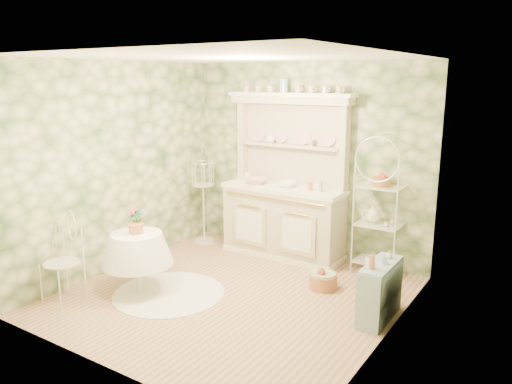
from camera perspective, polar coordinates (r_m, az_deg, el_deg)
The scene contains 22 objects.
floor at distance 5.95m, azimuth -2.67°, elevation -11.77°, with size 3.60×3.60×0.00m, color tan.
ceiling at distance 5.41m, azimuth -2.98°, elevation 15.17°, with size 3.60×3.60×0.00m, color white.
wall_left at distance 6.72m, azimuth -15.40°, elevation 2.73°, with size 3.60×3.60×0.00m, color beige.
wall_right at distance 4.73m, azimuth 15.18°, elevation -1.43°, with size 3.60×3.60×0.00m, color beige.
wall_back at distance 7.04m, azimuth 5.77°, elevation 3.57°, with size 3.60×3.60×0.00m, color beige.
wall_front at distance 4.24m, azimuth -17.16°, elevation -3.20°, with size 3.60×3.60×0.00m, color beige.
kitchen_dresser at distance 6.93m, azimuth 3.20°, elevation 1.74°, with size 1.87×0.61×2.29m, color beige.
bakers_rack at distance 6.51m, azimuth 14.00°, elevation -0.95°, with size 0.60×0.43×1.93m, color white.
side_shelf at distance 5.49m, azimuth 13.95°, elevation -11.23°, with size 0.24×0.65×0.55m, color #96ACBF.
round_table at distance 6.13m, azimuth -13.34°, elevation -8.26°, with size 0.56×0.56×0.62m, color white.
cafe_chair at distance 6.07m, azimuth -21.34°, elevation -7.52°, with size 0.42×0.42×0.91m, color white.
birdcage_stand at distance 7.60m, azimuth -6.04°, elevation -0.14°, with size 0.37×0.37×1.55m, color white.
floor_basket at distance 6.15m, azimuth 7.69°, elevation -9.82°, with size 0.38×0.38×0.24m, color #B17747.
lace_rug at distance 6.09m, azimuth -9.92°, elevation -11.32°, with size 1.31×1.31×0.01m, color white.
bowl_floral at distance 7.13m, azimuth 0.05°, elevation 1.03°, with size 0.32×0.32×0.08m, color white.
bowl_white at distance 6.92m, azimuth 3.60°, elevation 0.64°, with size 0.24×0.24×0.08m, color white.
cup_left at distance 7.13m, azimuth 1.68°, elevation 5.86°, with size 0.13×0.13×0.10m, color white.
cup_right at distance 6.84m, azimuth 6.27°, elevation 5.48°, with size 0.10×0.10×0.10m, color white.
potted_geranium at distance 6.00m, azimuth -13.50°, elevation -3.26°, with size 0.15×0.10×0.29m, color #3F7238.
bottle_amber at distance 5.18m, azimuth 13.10°, elevation -7.82°, with size 0.07×0.07×0.17m, color #C46E48.
bottle_blue at distance 5.34m, azimuth 14.48°, elevation -7.57°, with size 0.05×0.05×0.10m, color #86BADF.
bottle_glass at distance 5.52m, azimuth 14.98°, elevation -6.99°, with size 0.06×0.06×0.08m, color silver.
Camera 1 is at (3.16, -4.39, 2.49)m, focal length 35.00 mm.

